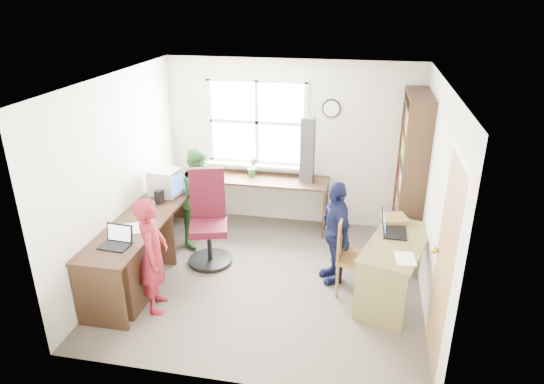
# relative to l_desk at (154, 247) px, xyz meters

# --- Properties ---
(room) EXTENTS (3.64, 3.44, 2.44)m
(room) POSITION_rel_l_desk_xyz_m (1.32, 0.38, 0.76)
(room) COLOR #4A423A
(room) RESTS_ON ground
(l_desk) EXTENTS (2.38, 2.95, 0.75)m
(l_desk) POSITION_rel_l_desk_xyz_m (0.00, 0.00, 0.00)
(l_desk) COLOR #392416
(l_desk) RESTS_ON ground
(right_desk) EXTENTS (0.91, 1.35, 0.72)m
(right_desk) POSITION_rel_l_desk_xyz_m (2.78, 0.22, 0.06)
(right_desk) COLOR olive
(right_desk) RESTS_ON ground
(bookshelf) EXTENTS (0.30, 1.02, 2.10)m
(bookshelf) POSITION_rel_l_desk_xyz_m (2.96, 1.47, 0.55)
(bookshelf) COLOR #392416
(bookshelf) RESTS_ON ground
(swivel_chair) EXTENTS (0.70, 0.70, 1.21)m
(swivel_chair) POSITION_rel_l_desk_xyz_m (0.47, 0.61, 0.07)
(swivel_chair) COLOR black
(swivel_chair) RESTS_ON ground
(wooden_chair) EXTENTS (0.43, 0.43, 0.92)m
(wooden_chair) POSITION_rel_l_desk_xyz_m (2.26, 0.24, 0.04)
(wooden_chair) COLOR brown
(wooden_chair) RESTS_ON ground
(crt_monitor) EXTENTS (0.41, 0.38, 0.36)m
(crt_monitor) POSITION_rel_l_desk_xyz_m (-0.18, 0.86, 0.48)
(crt_monitor) COLOR silver
(crt_monitor) RESTS_ON l_desk
(laptop_left) EXTENTS (0.32, 0.27, 0.21)m
(laptop_left) POSITION_rel_l_desk_xyz_m (-0.17, -0.50, 0.34)
(laptop_left) COLOR black
(laptop_left) RESTS_ON l_desk
(laptop_right) EXTENTS (0.30, 0.36, 0.24)m
(laptop_right) POSITION_rel_l_desk_xyz_m (2.69, 0.41, 0.32)
(laptop_right) COLOR black
(laptop_right) RESTS_ON right_desk
(speaker_a) EXTENTS (0.11, 0.11, 0.18)m
(speaker_a) POSITION_rel_l_desk_xyz_m (-0.16, 0.59, 0.38)
(speaker_a) COLOR black
(speaker_a) RESTS_ON l_desk
(speaker_b) EXTENTS (0.09, 0.09, 0.18)m
(speaker_b) POSITION_rel_l_desk_xyz_m (-0.18, 1.13, 0.38)
(speaker_b) COLOR black
(speaker_b) RESTS_ON l_desk
(cd_tower) EXTENTS (0.19, 0.17, 0.92)m
(cd_tower) POSITION_rel_l_desk_xyz_m (1.57, 1.72, 0.75)
(cd_tower) COLOR black
(cd_tower) RESTS_ON l_desk
(game_box) EXTENTS (0.36, 0.36, 0.06)m
(game_box) POSITION_rel_l_desk_xyz_m (2.75, 0.72, 0.29)
(game_box) COLOR red
(game_box) RESTS_ON right_desk
(paper_a) EXTENTS (0.31, 0.34, 0.00)m
(paper_a) POSITION_rel_l_desk_xyz_m (-0.17, -0.11, 0.30)
(paper_a) COLOR white
(paper_a) RESTS_ON l_desk
(paper_b) EXTENTS (0.22, 0.30, 0.00)m
(paper_b) POSITION_rel_l_desk_xyz_m (2.83, -0.15, 0.26)
(paper_b) COLOR white
(paper_b) RESTS_ON right_desk
(potted_plant) EXTENTS (0.20, 0.18, 0.30)m
(potted_plant) POSITION_rel_l_desk_xyz_m (0.79, 1.74, 0.44)
(potted_plant) COLOR #32722D
(potted_plant) RESTS_ON l_desk
(person_red) EXTENTS (0.43, 0.54, 1.31)m
(person_red) POSITION_rel_l_desk_xyz_m (0.22, -0.49, 0.20)
(person_red) COLOR maroon
(person_red) RESTS_ON ground
(person_green) EXTENTS (0.63, 0.74, 1.35)m
(person_green) POSITION_rel_l_desk_xyz_m (0.22, 1.08, 0.22)
(person_green) COLOR #2F752F
(person_green) RESTS_ON ground
(person_navy) EXTENTS (0.58, 0.81, 1.27)m
(person_navy) POSITION_rel_l_desk_xyz_m (2.08, 0.45, 0.18)
(person_navy) COLOR #13183B
(person_navy) RESTS_ON ground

